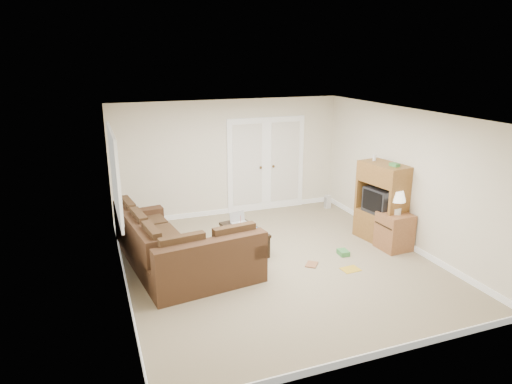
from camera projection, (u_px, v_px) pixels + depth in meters
name	position (u px, v px, depth m)	size (l,w,h in m)	color
floor	(278.00, 263.00, 7.74)	(5.50, 5.50, 0.00)	gray
ceiling	(280.00, 115.00, 7.01)	(5.00, 5.50, 0.02)	silver
wall_left	(119.00, 210.00, 6.54)	(0.02, 5.50, 2.50)	silver
wall_right	(407.00, 178.00, 8.21)	(0.02, 5.50, 2.50)	silver
wall_back	(229.00, 158.00, 9.84)	(5.00, 0.02, 2.50)	silver
wall_front	(379.00, 262.00, 4.91)	(5.00, 0.02, 2.50)	silver
baseboards	(278.00, 260.00, 7.72)	(5.00, 5.50, 0.10)	white
french_doors	(266.00, 165.00, 10.16)	(1.80, 0.05, 2.13)	white
window_left	(115.00, 173.00, 7.37)	(0.05, 1.92, 1.42)	white
sectional_sofa	(175.00, 252.00, 7.39)	(2.13, 2.76, 0.82)	#462D1B
coffee_table	(244.00, 238.00, 8.18)	(0.67, 1.10, 0.70)	black
tv_armoire	(382.00, 202.00, 8.49)	(0.65, 1.00, 1.60)	brown
side_cabinet	(395.00, 228.00, 8.20)	(0.54, 0.54, 1.09)	brown
space_heater	(328.00, 202.00, 10.46)	(0.12, 0.10, 0.31)	silver
floor_magazine	(351.00, 269.00, 7.49)	(0.30, 0.24, 0.01)	gold
floor_greenbox	(343.00, 253.00, 8.04)	(0.16, 0.22, 0.09)	#3B8340
floor_book	(306.00, 264.00, 7.68)	(0.18, 0.25, 0.02)	brown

